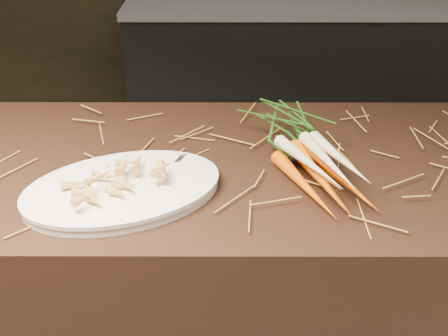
% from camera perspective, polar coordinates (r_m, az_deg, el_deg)
% --- Properties ---
extents(main_counter, '(2.40, 0.70, 0.90)m').
position_cam_1_polar(main_counter, '(1.58, 3.25, -13.75)').
color(main_counter, black).
rests_on(main_counter, ground).
extents(back_counter, '(1.82, 0.62, 0.84)m').
position_cam_1_polar(back_counter, '(3.25, 7.04, 9.44)').
color(back_counter, black).
rests_on(back_counter, ground).
extents(straw_bedding, '(1.40, 0.60, 0.02)m').
position_cam_1_polar(straw_bedding, '(1.31, 3.82, 0.99)').
color(straw_bedding, '#A97932').
rests_on(straw_bedding, main_counter).
extents(root_veg_bunch, '(0.29, 0.50, 0.09)m').
position_cam_1_polar(root_veg_bunch, '(1.31, 7.60, 2.51)').
color(root_veg_bunch, '#D35500').
rests_on(root_veg_bunch, main_counter).
extents(serving_platter, '(0.49, 0.41, 0.02)m').
position_cam_1_polar(serving_platter, '(1.20, -10.22, -2.31)').
color(serving_platter, white).
rests_on(serving_platter, main_counter).
extents(roasted_veg_heap, '(0.24, 0.21, 0.05)m').
position_cam_1_polar(roasted_veg_heap, '(1.18, -10.37, -0.91)').
color(roasted_veg_heap, gold).
rests_on(roasted_veg_heap, serving_platter).
extents(serving_fork, '(0.07, 0.15, 0.00)m').
position_cam_1_polar(serving_fork, '(1.21, -3.29, -0.82)').
color(serving_fork, silver).
rests_on(serving_fork, serving_platter).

